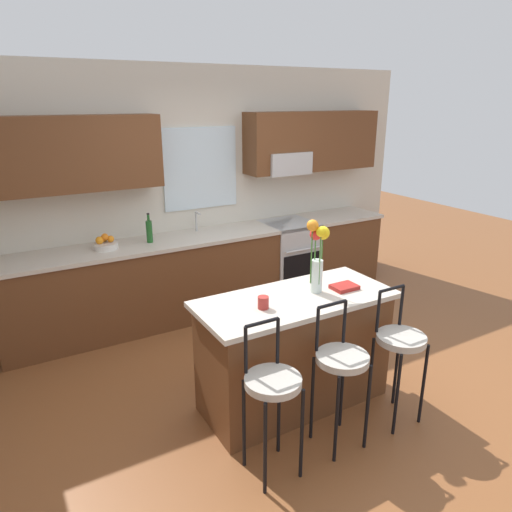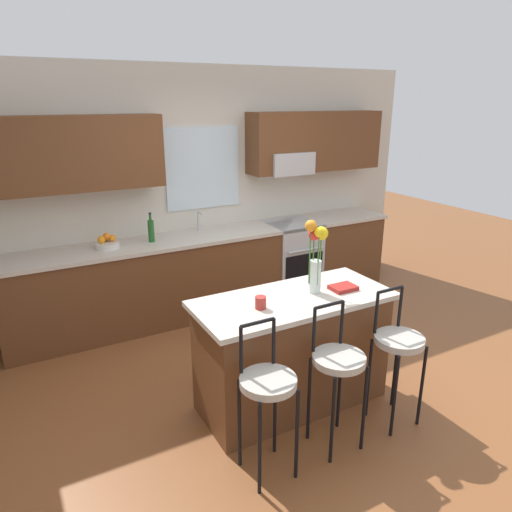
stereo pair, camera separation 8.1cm
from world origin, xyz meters
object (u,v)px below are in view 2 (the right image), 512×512
flower_vase (316,251)px  cookbook (343,288)px  oven_range (291,258)px  bar_stool_far (398,346)px  kitchen_island (293,351)px  bar_stool_near (267,388)px  mug_ceramic (261,303)px  fruit_bowl_oranges (107,243)px  bar_stool_middle (338,365)px  bottle_olive_oil (151,230)px

flower_vase → cookbook: flower_vase is taller
oven_range → bar_stool_far: bar_stool_far is taller
kitchen_island → bar_stool_near: (-0.55, -0.56, 0.17)m
mug_ceramic → fruit_bowl_oranges: size_ratio=0.37×
bar_stool_far → fruit_bowl_oranges: size_ratio=4.34×
flower_vase → bar_stool_near: bearing=-142.8°
kitchen_island → bar_stool_far: bearing=-45.3°
bar_stool_middle → bar_stool_far: 0.55m
kitchen_island → mug_ceramic: 0.59m
cookbook → fruit_bowl_oranges: bearing=124.8°
flower_vase → bottle_olive_oil: size_ratio=1.87×
oven_range → cookbook: size_ratio=4.60×
kitchen_island → bar_stool_middle: bearing=-90.0°
bar_stool_far → fruit_bowl_oranges: bearing=121.2°
bar_stool_far → mug_ceramic: (-0.87, 0.51, 0.33)m
mug_ceramic → fruit_bowl_oranges: (-0.65, 1.99, 0.01)m
oven_range → bottle_olive_oil: 1.82m
kitchen_island → fruit_bowl_oranges: 2.23m
kitchen_island → bar_stool_middle: bar_stool_middle is taller
mug_ceramic → cookbook: mug_ceramic is taller
bar_stool_far → flower_vase: flower_vase is taller
flower_vase → fruit_bowl_oranges: size_ratio=2.42×
oven_range → kitchen_island: same height
mug_ceramic → fruit_bowl_oranges: fruit_bowl_oranges is taller
oven_range → fruit_bowl_oranges: 2.24m
bar_stool_middle → bottle_olive_oil: size_ratio=3.36×
bar_stool_middle → mug_ceramic: (-0.32, 0.51, 0.33)m
flower_vase → bottle_olive_oil: 2.07m
bar_stool_near → bar_stool_far: size_ratio=1.00×
bar_stool_near → bottle_olive_oil: size_ratio=3.36×
bar_stool_near → flower_vase: flower_vase is taller
kitchen_island → bar_stool_far: size_ratio=1.47×
oven_range → flower_vase: size_ratio=1.59×
flower_vase → mug_ceramic: size_ratio=6.44×
kitchen_island → cookbook: size_ratio=7.68×
mug_ceramic → bottle_olive_oil: bearing=95.6°
kitchen_island → flower_vase: size_ratio=2.65×
bar_stool_far → bar_stool_middle: bearing=180.0°
bar_stool_near → flower_vase: 1.12m
mug_ceramic → cookbook: size_ratio=0.45×
bar_stool_far → bottle_olive_oil: size_ratio=3.36×
mug_ceramic → bar_stool_far: bearing=-30.3°
oven_range → fruit_bowl_oranges: bearing=179.2°
bar_stool_near → bar_stool_middle: bearing=0.0°
bar_stool_middle → bar_stool_far: same height
mug_ceramic → bottle_olive_oil: (-0.19, 1.99, 0.08)m
bottle_olive_oil → kitchen_island: bearing=-75.2°
bar_stool_middle → kitchen_island: bearing=90.0°
bar_stool_far → mug_ceramic: bar_stool_far is taller
bar_stool_far → mug_ceramic: size_ratio=11.58×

